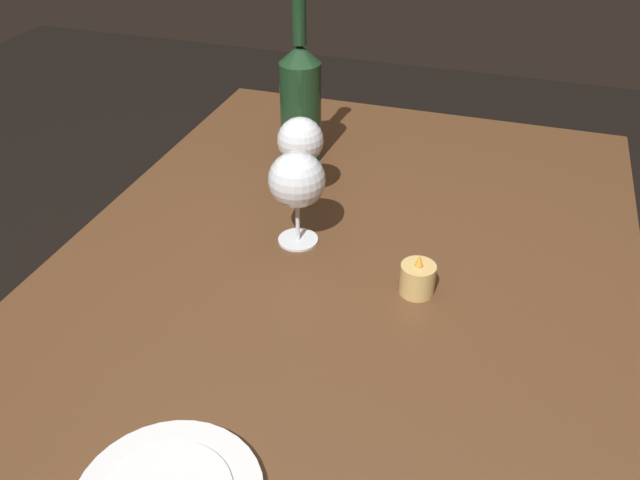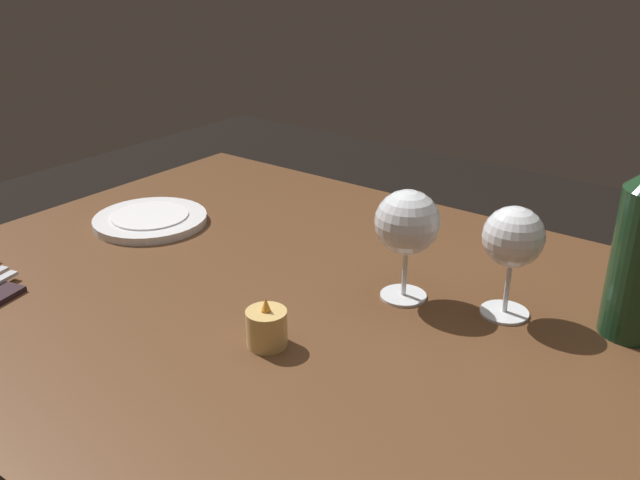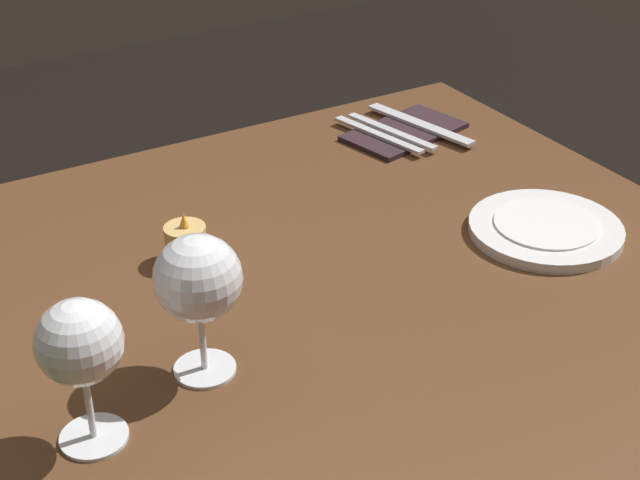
% 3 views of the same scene
% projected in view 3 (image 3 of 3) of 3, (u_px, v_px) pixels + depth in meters
% --- Properties ---
extents(dining_table, '(1.30, 0.90, 0.74)m').
position_uv_depth(dining_table, '(226.00, 373.00, 1.13)').
color(dining_table, '#56351E').
rests_on(dining_table, ground).
extents(wine_glass_left, '(0.08, 0.08, 0.15)m').
position_uv_depth(wine_glass_left, '(79.00, 345.00, 0.85)').
color(wine_glass_left, white).
rests_on(wine_glass_left, dining_table).
extents(wine_glass_right, '(0.09, 0.09, 0.16)m').
position_uv_depth(wine_glass_right, '(198.00, 281.00, 0.94)').
color(wine_glass_right, white).
rests_on(wine_glass_right, dining_table).
extents(votive_candle, '(0.05, 0.05, 0.07)m').
position_uv_depth(votive_candle, '(186.00, 245.00, 1.17)').
color(votive_candle, '#DBB266').
rests_on(votive_candle, dining_table).
extents(dinner_plate, '(0.20, 0.20, 0.02)m').
position_uv_depth(dinner_plate, '(546.00, 229.00, 1.24)').
color(dinner_plate, white).
rests_on(dinner_plate, dining_table).
extents(folded_napkin, '(0.21, 0.15, 0.01)m').
position_uv_depth(folded_napkin, '(404.00, 132.00, 1.51)').
color(folded_napkin, '#2D1E23').
rests_on(folded_napkin, dining_table).
extents(fork_inner, '(0.05, 0.18, 0.00)m').
position_uv_depth(fork_inner, '(391.00, 131.00, 1.50)').
color(fork_inner, silver).
rests_on(fork_inner, folded_napkin).
extents(fork_outer, '(0.05, 0.18, 0.00)m').
position_uv_depth(fork_outer, '(378.00, 135.00, 1.48)').
color(fork_outer, silver).
rests_on(fork_outer, folded_napkin).
extents(table_knife, '(0.07, 0.21, 0.00)m').
position_uv_depth(table_knife, '(420.00, 124.00, 1.52)').
color(table_knife, silver).
rests_on(table_knife, folded_napkin).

